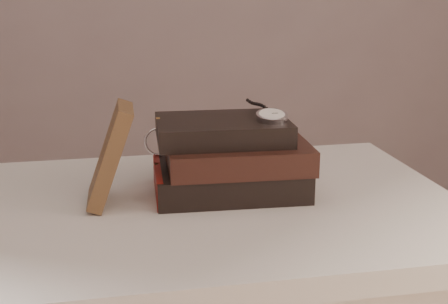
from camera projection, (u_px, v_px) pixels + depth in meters
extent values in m
cube|color=beige|center=(172.00, 214.00, 1.04)|extent=(1.00, 0.60, 0.04)
cube|color=white|center=(173.00, 246.00, 1.05)|extent=(0.88, 0.49, 0.08)
cube|color=black|center=(229.00, 178.00, 1.08)|extent=(0.27, 0.19, 0.05)
cube|color=#F0E1C5|center=(231.00, 178.00, 1.08)|extent=(0.26, 0.18, 0.04)
cube|color=gold|center=(157.00, 177.00, 1.09)|extent=(0.01, 0.01, 0.05)
cube|color=maroon|center=(158.00, 182.00, 1.06)|extent=(0.02, 0.17, 0.05)
cube|color=black|center=(238.00, 155.00, 1.06)|extent=(0.26, 0.18, 0.04)
cube|color=#F0E1C5|center=(240.00, 155.00, 1.06)|extent=(0.25, 0.17, 0.03)
cube|color=gold|center=(168.00, 153.00, 1.07)|extent=(0.01, 0.01, 0.04)
cube|color=black|center=(222.00, 130.00, 1.06)|extent=(0.24, 0.17, 0.04)
cube|color=#F0E1C5|center=(224.00, 130.00, 1.06)|extent=(0.23, 0.16, 0.03)
cube|color=gold|center=(158.00, 129.00, 1.07)|extent=(0.01, 0.01, 0.04)
cube|color=#402A18|center=(110.00, 155.00, 1.01)|extent=(0.09, 0.11, 0.17)
cylinder|color=silver|center=(272.00, 117.00, 1.04)|extent=(0.06, 0.06, 0.02)
cylinder|color=white|center=(272.00, 114.00, 1.04)|extent=(0.05, 0.05, 0.01)
torus|color=silver|center=(272.00, 114.00, 1.04)|extent=(0.05, 0.05, 0.01)
cylinder|color=silver|center=(268.00, 113.00, 1.07)|extent=(0.01, 0.01, 0.01)
cube|color=black|center=(271.00, 113.00, 1.05)|extent=(0.00, 0.02, 0.00)
cube|color=black|center=(275.00, 113.00, 1.04)|extent=(0.01, 0.00, 0.00)
sphere|color=black|center=(267.00, 109.00, 1.08)|extent=(0.01, 0.01, 0.01)
sphere|color=black|center=(264.00, 107.00, 1.09)|extent=(0.01, 0.01, 0.01)
sphere|color=black|center=(262.00, 105.00, 1.10)|extent=(0.01, 0.01, 0.01)
sphere|color=black|center=(259.00, 104.00, 1.11)|extent=(0.01, 0.01, 0.01)
sphere|color=black|center=(257.00, 104.00, 1.12)|extent=(0.01, 0.01, 0.01)
sphere|color=black|center=(254.00, 104.00, 1.13)|extent=(0.01, 0.01, 0.01)
sphere|color=black|center=(252.00, 103.00, 1.14)|extent=(0.01, 0.01, 0.01)
sphere|color=black|center=(250.00, 102.00, 1.15)|extent=(0.01, 0.01, 0.01)
sphere|color=black|center=(248.00, 100.00, 1.16)|extent=(0.01, 0.01, 0.01)
torus|color=silver|center=(158.00, 142.00, 1.13)|extent=(0.05, 0.02, 0.05)
torus|color=silver|center=(189.00, 140.00, 1.13)|extent=(0.05, 0.02, 0.05)
cylinder|color=silver|center=(174.00, 139.00, 1.13)|extent=(0.02, 0.00, 0.00)
cylinder|color=silver|center=(145.00, 137.00, 1.18)|extent=(0.01, 0.12, 0.03)
cylinder|color=silver|center=(198.00, 135.00, 1.20)|extent=(0.01, 0.12, 0.03)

